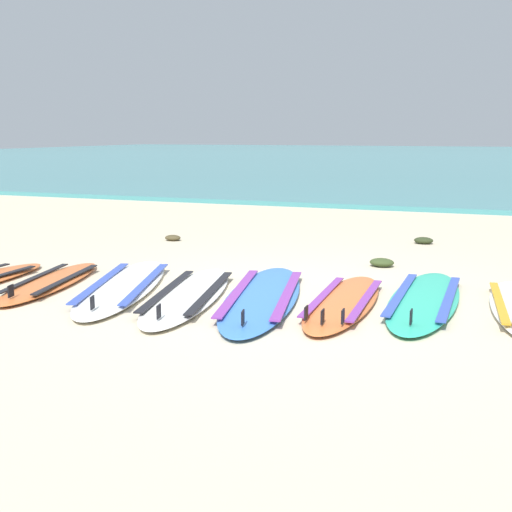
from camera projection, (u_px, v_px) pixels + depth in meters
The scene contains 11 objects.
ground_plane at pixel (279, 298), 6.01m from camera, with size 80.00×80.00×0.00m, color beige.
sea at pixel (463, 157), 40.37m from camera, with size 80.00×60.00×0.10m, color teal.
surfboard_2 at pixel (51, 282), 6.51m from camera, with size 0.82×1.98×0.18m.
surfboard_3 at pixel (124, 286), 6.34m from camera, with size 1.30×2.57×0.18m.
surfboard_4 at pixel (189, 294), 6.00m from camera, with size 1.01×2.40×0.18m.
surfboard_5 at pixel (262, 296), 5.93m from camera, with size 1.12×2.66×0.18m.
surfboard_6 at pixel (344, 302), 5.75m from camera, with size 0.57×2.14×0.18m.
surfboard_7 at pixel (424, 299), 5.83m from camera, with size 0.63×2.38×0.18m.
seaweed_clump_near_shoreline at pixel (173, 238), 9.22m from camera, with size 0.23×0.19×0.08m, color #4C4228.
seaweed_clump_mid_sand at pixel (382, 262), 7.42m from camera, with size 0.28×0.22×0.10m, color #384723.
seaweed_clump_by_the_boards at pixel (424, 240), 8.96m from camera, with size 0.26×0.21×0.09m, color #2D381E.
Camera 1 is at (1.80, -5.55, 1.52)m, focal length 45.10 mm.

